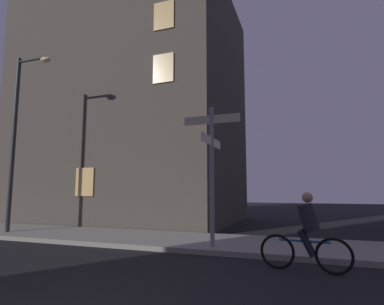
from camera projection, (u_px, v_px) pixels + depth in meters
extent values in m
cube|color=gray|center=(204.00, 242.00, 9.41)|extent=(40.00, 3.00, 0.14)
cylinder|color=gray|center=(212.00, 175.00, 8.48)|extent=(0.12, 0.12, 3.85)
cube|color=beige|center=(211.00, 120.00, 8.67)|extent=(1.63, 0.03, 0.24)
cube|color=beige|center=(212.00, 141.00, 8.60)|extent=(0.03, 1.78, 0.24)
cylinder|color=#2D2D30|center=(13.00, 142.00, 11.69)|extent=(0.16, 0.16, 6.66)
cylinder|color=#2D2D30|center=(32.00, 60.00, 11.85)|extent=(1.35, 0.10, 0.10)
ellipsoid|color=#F9E099|center=(46.00, 60.00, 11.61)|extent=(0.44, 0.28, 0.20)
torus|color=black|center=(277.00, 251.00, 6.52)|extent=(0.72, 0.13, 0.72)
torus|color=black|center=(334.00, 256.00, 6.05)|extent=(0.72, 0.13, 0.72)
cylinder|color=#1959A5|center=(304.00, 241.00, 6.32)|extent=(1.00, 0.15, 0.04)
cylinder|color=#26262D|center=(308.00, 218.00, 6.33)|extent=(0.48, 0.36, 0.61)
sphere|color=tan|center=(307.00, 198.00, 6.38)|extent=(0.22, 0.22, 0.22)
cylinder|color=black|center=(306.00, 244.00, 6.21)|extent=(0.35, 0.15, 0.55)
cylinder|color=black|center=(307.00, 242.00, 6.37)|extent=(0.35, 0.15, 0.55)
cube|color=#4C443D|center=(137.00, 113.00, 17.43)|extent=(10.86, 8.30, 12.06)
cube|color=#F2C672|center=(85.00, 182.00, 13.04)|extent=(0.90, 0.06, 1.20)
cube|color=#F2C672|center=(163.00, 68.00, 12.37)|extent=(0.90, 0.06, 1.20)
cube|color=#F2C672|center=(164.00, 15.00, 12.64)|extent=(0.90, 0.06, 1.20)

